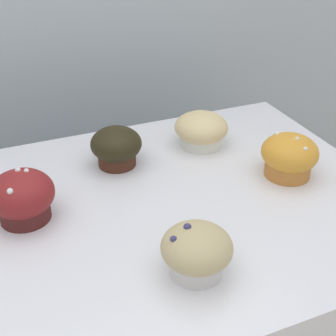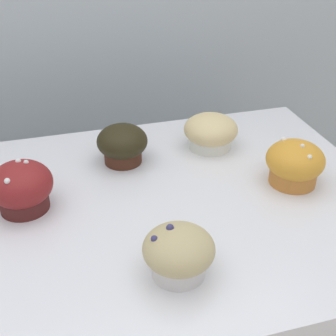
{
  "view_description": "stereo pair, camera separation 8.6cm",
  "coord_description": "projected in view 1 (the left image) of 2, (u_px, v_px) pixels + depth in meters",
  "views": [
    {
      "loc": [
        -0.18,
        -0.64,
        1.39
      ],
      "look_at": [
        0.1,
        0.04,
        0.94
      ],
      "focal_mm": 50.0,
      "sensor_mm": 36.0,
      "label": 1
    },
    {
      "loc": [
        -0.1,
        -0.67,
        1.39
      ],
      "look_at": [
        0.1,
        0.04,
        0.94
      ],
      "focal_mm": 50.0,
      "sensor_mm": 36.0,
      "label": 2
    }
  ],
  "objects": [
    {
      "name": "muffin_front_center",
      "position": [
        22.0,
        197.0,
        0.78
      ],
      "size": [
        0.11,
        0.11,
        0.09
      ],
      "color": "#4E1D1A",
      "rests_on": "display_counter"
    },
    {
      "name": "muffin_back_left",
      "position": [
        197.0,
        251.0,
        0.67
      ],
      "size": [
        0.11,
        0.11,
        0.08
      ],
      "color": "silver",
      "rests_on": "display_counter"
    },
    {
      "name": "muffin_front_left",
      "position": [
        116.0,
        147.0,
        0.94
      ],
      "size": [
        0.1,
        0.1,
        0.08
      ],
      "color": "#472418",
      "rests_on": "display_counter"
    },
    {
      "name": "wall_back",
      "position": [
        55.0,
        91.0,
        1.29
      ],
      "size": [
        3.2,
        0.1,
        1.8
      ],
      "primitive_type": "cube",
      "color": "#A8B2B7",
      "rests_on": "ground"
    },
    {
      "name": "muffin_back_right",
      "position": [
        289.0,
        156.0,
        0.9
      ],
      "size": [
        0.11,
        0.11,
        0.09
      ],
      "color": "#C77933",
      "rests_on": "display_counter"
    },
    {
      "name": "muffin_front_right",
      "position": [
        201.0,
        130.0,
        1.01
      ],
      "size": [
        0.12,
        0.12,
        0.07
      ],
      "color": "white",
      "rests_on": "display_counter"
    }
  ]
}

